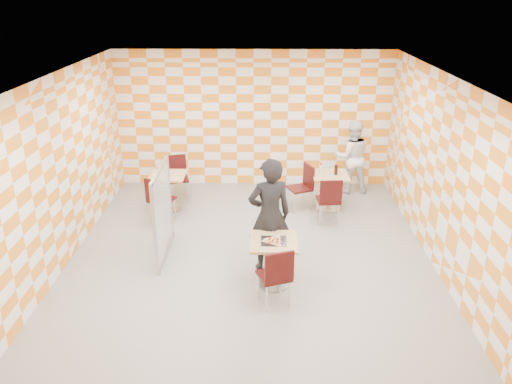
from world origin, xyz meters
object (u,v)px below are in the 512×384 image
(second_table, at_px, (330,186))
(chair_second_side, at_px, (304,183))
(man_dark, at_px, (270,216))
(soda_bottle, at_px, (336,170))
(sport_bottle, at_px, (321,168))
(chair_second_front, at_px, (329,197))
(chair_main_front, at_px, (276,273))
(man_white, at_px, (352,157))
(main_table, at_px, (273,255))
(chair_empty_near, at_px, (159,197))
(partition, at_px, (163,212))
(empty_table, at_px, (168,186))
(chair_empty_far, at_px, (177,173))

(second_table, height_order, chair_second_side, chair_second_side)
(man_dark, relative_size, soda_bottle, 8.11)
(second_table, distance_m, sport_bottle, 0.40)
(chair_second_front, bearing_deg, man_dark, -124.99)
(chair_main_front, xyz_separation_m, chair_second_side, (0.63, 3.40, 0.00))
(chair_main_front, bearing_deg, man_white, 68.25)
(chair_main_front, xyz_separation_m, chair_second_front, (1.06, 2.69, 0.00))
(chair_second_front, xyz_separation_m, man_dark, (-1.15, -1.64, 0.39))
(main_table, bearing_deg, man_white, 64.93)
(chair_empty_near, bearing_deg, partition, -75.20)
(empty_table, distance_m, partition, 1.88)
(man_white, bearing_deg, chair_second_side, 38.40)
(second_table, xyz_separation_m, sport_bottle, (-0.19, 0.11, 0.33))
(chair_empty_far, bearing_deg, soda_bottle, -9.84)
(chair_empty_near, bearing_deg, chair_main_front, -51.09)
(chair_empty_near, xyz_separation_m, soda_bottle, (3.41, 0.69, 0.31))
(chair_main_front, distance_m, chair_empty_far, 4.42)
(chair_second_side, height_order, chair_empty_near, same)
(chair_second_front, xyz_separation_m, soda_bottle, (0.20, 0.68, 0.31))
(chair_empty_far, bearing_deg, chair_empty_near, -96.58)
(main_table, bearing_deg, chair_empty_far, 120.54)
(chair_empty_far, distance_m, sport_bottle, 3.02)
(main_table, distance_m, chair_empty_near, 2.99)
(empty_table, relative_size, sport_bottle, 3.75)
(second_table, relative_size, partition, 0.48)
(chair_main_front, relative_size, chair_empty_far, 1.00)
(main_table, relative_size, chair_empty_far, 0.81)
(chair_main_front, bearing_deg, man_dark, 94.79)
(second_table, bearing_deg, chair_empty_far, 169.98)
(soda_bottle, bearing_deg, chair_main_front, -110.42)
(second_table, xyz_separation_m, empty_table, (-3.24, -0.07, 0.00))
(second_table, distance_m, chair_second_front, 0.69)
(chair_second_front, distance_m, sport_bottle, 0.86)
(chair_second_front, relative_size, chair_second_side, 1.00)
(empty_table, height_order, partition, partition)
(chair_second_front, height_order, soda_bottle, soda_bottle)
(man_dark, bearing_deg, chair_second_front, -139.45)
(chair_empty_far, xyz_separation_m, man_white, (3.74, 0.39, 0.26))
(empty_table, distance_m, man_white, 3.97)
(sport_bottle, height_order, soda_bottle, soda_bottle)
(chair_empty_far, bearing_deg, chair_second_front, -22.06)
(chair_main_front, distance_m, man_white, 4.67)
(chair_empty_far, bearing_deg, chair_second_side, -11.52)
(chair_second_front, height_order, chair_second_side, same)
(chair_empty_far, distance_m, partition, 2.49)
(second_table, xyz_separation_m, chair_empty_near, (-3.31, -0.70, 0.04))
(chair_empty_near, relative_size, partition, 0.60)
(chair_empty_near, bearing_deg, second_table, 11.99)
(main_table, relative_size, empty_table, 1.00)
(empty_table, bearing_deg, main_table, -52.91)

